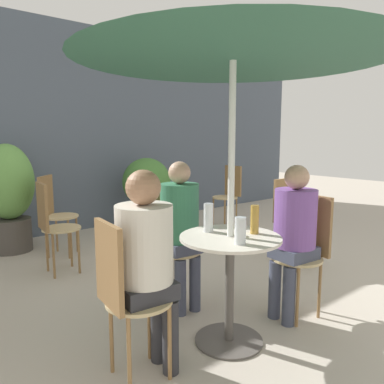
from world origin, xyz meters
name	(u,v)px	position (x,y,z in m)	size (l,w,h in m)	color
ground_plane	(263,335)	(0.00, 0.00, 0.00)	(20.00, 20.00, 0.00)	#B2A899
storefront_wall	(60,129)	(0.00, 3.77, 1.50)	(10.00, 0.06, 3.00)	#4C5666
cafe_table_near	(230,270)	(-0.24, 0.10, 0.51)	(0.68, 0.68, 0.75)	#514C47
bistro_chair_0	(306,244)	(0.52, 0.03, 0.57)	(0.40, 0.39, 0.95)	tan
bistro_chair_1	(171,237)	(-0.17, 0.86, 0.57)	(0.39, 0.40, 0.95)	tan
bistro_chair_2	(124,287)	(-1.01, 0.18, 0.57)	(0.40, 0.39, 0.95)	tan
bistro_chair_3	(52,220)	(-0.72, 2.14, 0.57)	(0.40, 0.39, 0.95)	tan
bistro_chair_4	(229,190)	(2.13, 2.48, 0.57)	(0.39, 0.39, 0.95)	tan
bistro_chair_5	(53,208)	(-0.49, 2.77, 0.57)	(0.44, 0.44, 0.95)	tan
bistro_chair_6	(290,214)	(1.37, 0.80, 0.57)	(0.39, 0.39, 0.95)	tan
seated_person_0	(293,228)	(0.37, 0.04, 0.72)	(0.33, 0.32, 1.19)	#42475B
seated_person_1	(181,222)	(-0.18, 0.72, 0.73)	(0.31, 0.33, 1.21)	#42475B
seated_person_2	(147,254)	(-0.86, 0.16, 0.73)	(0.35, 0.33, 1.22)	#2D2D33
beer_glass_0	(255,219)	(-0.07, 0.05, 0.85)	(0.06, 0.06, 0.20)	#B28433
beer_glass_1	(208,218)	(-0.28, 0.28, 0.85)	(0.07, 0.07, 0.20)	silver
beer_glass_2	(240,231)	(-0.33, -0.06, 0.83)	(0.07, 0.07, 0.17)	silver
potted_plant_0	(9,193)	(-0.85, 3.27, 0.72)	(0.61, 0.61, 1.32)	#47423D
potted_plant_1	(147,186)	(1.03, 3.12, 0.66)	(0.72, 0.72, 1.08)	#47423D
umbrella	(233,37)	(-0.24, 0.10, 2.00)	(2.00, 2.00, 2.15)	silver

